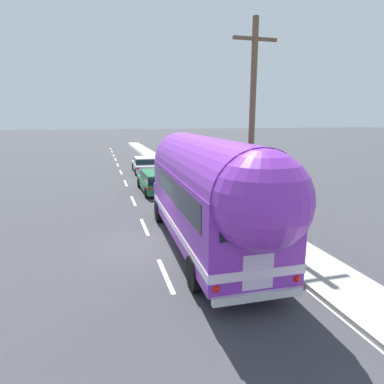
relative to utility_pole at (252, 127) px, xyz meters
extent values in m
plane|color=#38383D|center=(-4.20, -0.37, -4.42)|extent=(300.00, 300.00, 0.00)
cube|color=silver|center=(-4.20, -3.08, -4.42)|extent=(0.14, 2.40, 0.01)
cube|color=silver|center=(-4.20, 1.82, -4.42)|extent=(0.14, 2.40, 0.01)
cube|color=silver|center=(-4.20, 6.78, -4.42)|extent=(0.14, 2.40, 0.01)
cube|color=silver|center=(-4.20, 12.52, -4.42)|extent=(0.14, 2.40, 0.01)
cube|color=silver|center=(-4.20, 17.95, -4.42)|extent=(0.14, 2.40, 0.01)
cube|color=silver|center=(-4.20, 23.08, -4.42)|extent=(0.14, 2.40, 0.01)
cube|color=silver|center=(-4.20, 28.01, -4.42)|extent=(0.14, 2.40, 0.01)
cube|color=silver|center=(-4.20, 32.60, -4.42)|extent=(0.14, 2.40, 0.01)
cube|color=silver|center=(-4.20, 38.10, -4.42)|extent=(0.14, 2.40, 0.01)
cube|color=silver|center=(-4.20, 43.36, -4.42)|extent=(0.14, 2.40, 0.01)
cube|color=silver|center=(-0.50, 11.63, -4.42)|extent=(0.12, 80.00, 0.01)
cube|color=#9E9B93|center=(0.50, 9.63, -4.35)|extent=(2.00, 90.00, 0.15)
cylinder|color=brown|center=(0.00, 0.00, -0.17)|extent=(0.24, 0.24, 8.50)
cube|color=brown|center=(0.00, 0.00, 3.28)|extent=(1.80, 0.12, 0.12)
cube|color=purple|center=(-2.36, -1.50, -2.67)|extent=(2.68, 8.64, 2.30)
cylinder|color=purple|center=(-2.36, -1.50, -1.52)|extent=(2.63, 8.54, 2.45)
sphere|color=purple|center=(-2.45, -5.75, -1.52)|extent=(2.40, 2.40, 2.40)
cube|color=purple|center=(-2.26, 3.44, -3.35)|extent=(2.29, 1.35, 0.95)
cube|color=silver|center=(-2.36, -1.50, -3.32)|extent=(2.72, 8.68, 0.24)
cube|color=black|center=(-2.37, -1.80, -2.07)|extent=(2.67, 6.84, 0.76)
cube|color=black|center=(-2.45, -5.76, -2.02)|extent=(2.00, 0.12, 0.84)
cube|color=silver|center=(-2.45, -5.77, -3.27)|extent=(0.80, 0.08, 0.90)
cube|color=silver|center=(-2.45, -5.86, -3.87)|extent=(2.34, 0.19, 0.20)
sphere|color=red|center=(-3.50, -5.76, -3.57)|extent=(0.20, 0.20, 0.20)
sphere|color=red|center=(-1.40, -5.80, -3.57)|extent=(0.20, 0.20, 0.20)
cube|color=black|center=(-2.27, 2.84, -2.02)|extent=(2.14, 0.14, 0.96)
cube|color=silver|center=(-2.25, 4.13, -3.47)|extent=(0.90, 0.12, 0.56)
cylinder|color=black|center=(-3.45, 2.41, -3.92)|extent=(0.28, 1.01, 1.00)
cylinder|color=black|center=(-1.11, 2.36, -3.92)|extent=(0.28, 1.01, 1.00)
cylinder|color=black|center=(-3.59, -4.17, -3.92)|extent=(0.28, 1.01, 1.00)
cylinder|color=black|center=(-1.25, -4.22, -3.92)|extent=(0.28, 1.01, 1.00)
cube|color=#196633|center=(-2.52, 9.05, -3.90)|extent=(1.85, 4.74, 0.60)
cube|color=#196633|center=(-2.51, 8.57, -3.33)|extent=(1.62, 3.29, 0.55)
cube|color=black|center=(-2.51, 8.57, -3.36)|extent=(1.68, 3.33, 0.43)
cube|color=red|center=(-3.23, 6.67, -3.72)|extent=(0.20, 0.04, 0.14)
cube|color=red|center=(-1.72, 6.70, -3.72)|extent=(0.20, 0.04, 0.14)
cylinder|color=black|center=(-3.40, 10.68, -4.10)|extent=(0.21, 0.64, 0.64)
cylinder|color=black|center=(-1.72, 10.72, -4.10)|extent=(0.21, 0.64, 0.64)
cylinder|color=black|center=(-3.33, 7.38, -4.10)|extent=(0.21, 0.64, 0.64)
cylinder|color=black|center=(-1.65, 7.41, -4.10)|extent=(0.21, 0.64, 0.64)
cube|color=silver|center=(-2.11, 17.45, -3.90)|extent=(1.99, 4.71, 0.60)
cube|color=silver|center=(-2.11, 17.33, -3.33)|extent=(1.73, 2.36, 0.55)
cube|color=black|center=(-2.11, 17.33, -3.36)|extent=(1.79, 2.40, 0.43)
cube|color=red|center=(-2.98, 15.13, -3.72)|extent=(0.20, 0.04, 0.14)
cube|color=red|center=(-1.35, 15.09, -3.72)|extent=(0.20, 0.04, 0.14)
cylinder|color=black|center=(-2.97, 19.11, -4.10)|extent=(0.22, 0.64, 0.64)
cylinder|color=black|center=(-1.17, 19.06, -4.10)|extent=(0.22, 0.64, 0.64)
cylinder|color=black|center=(-3.05, 15.84, -4.10)|extent=(0.22, 0.64, 0.64)
cylinder|color=black|center=(-1.25, 15.80, -4.10)|extent=(0.22, 0.64, 0.64)
camera|label=1|loc=(-5.94, -12.44, 0.30)|focal=31.11mm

